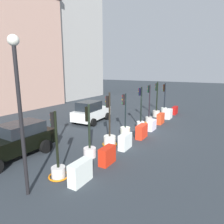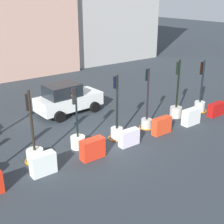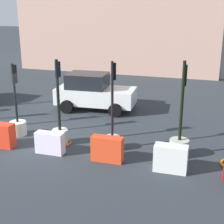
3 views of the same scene
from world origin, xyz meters
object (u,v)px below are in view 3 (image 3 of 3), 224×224
Objects in this scene: traffic_light_4 at (60,130)px; car_white_van at (94,92)px; construction_barrier_6 at (171,158)px; traffic_light_3 at (18,122)px; traffic_light_5 at (112,135)px; traffic_light_6 at (180,140)px; construction_barrier_4 at (50,143)px; construction_barrier_5 at (107,149)px; construction_barrier_3 at (0,135)px.

traffic_light_4 is 0.80× the size of car_white_van.
construction_barrier_6 is 7.10m from car_white_van.
traffic_light_5 is (4.04, -0.18, 0.03)m from traffic_light_3.
traffic_light_4 is 4.39m from construction_barrier_6.
traffic_light_6 reaches higher than traffic_light_4.
traffic_light_4 reaches higher than construction_barrier_4.
construction_barrier_5 is (-2.24, -1.14, -0.16)m from traffic_light_6.
construction_barrier_5 is at bearing -64.93° from car_white_van.
car_white_van is (-4.60, 5.39, 0.45)m from construction_barrier_6.
construction_barrier_5 is at bearing 177.91° from construction_barrier_6.
traffic_light_4 is 3.00× the size of construction_barrier_5.
traffic_light_6 reaches higher than construction_barrier_3.
construction_barrier_4 is 2.12m from construction_barrier_5.
traffic_light_6 is 1.23m from construction_barrier_6.
traffic_light_4 reaches higher than construction_barrier_5.
traffic_light_5 is 2.23m from construction_barrier_4.
traffic_light_6 is 0.84× the size of car_white_van.
traffic_light_3 reaches higher than car_white_van.
construction_barrier_5 is 0.27× the size of car_white_van.
traffic_light_4 reaches higher than construction_barrier_6.
traffic_light_3 is 2.72× the size of construction_barrier_5.
traffic_light_5 is at bearing -176.38° from traffic_light_6.
traffic_light_3 is 4.49m from car_white_van.
traffic_light_4 reaches higher than traffic_light_3.
construction_barrier_4 is at bearing -30.09° from traffic_light_3.
traffic_light_3 is 2.38m from construction_barrier_4.
traffic_light_4 is 0.96× the size of traffic_light_6.
construction_barrier_6 is (4.24, -0.06, 0.05)m from construction_barrier_4.
traffic_light_4 is 2.19m from construction_barrier_3.
traffic_light_6 reaches higher than construction_barrier_5.
car_white_van is at bearing 67.83° from traffic_light_3.
construction_barrier_5 is (2.12, 0.02, 0.05)m from construction_barrier_4.
construction_barrier_5 is at bearing 0.59° from construction_barrier_4.
construction_barrier_4 is (-4.36, -1.16, -0.20)m from traffic_light_6.
traffic_light_4 is at bearing 167.45° from construction_barrier_6.
construction_barrier_3 is 5.63m from car_white_van.
traffic_light_5 reaches higher than construction_barrier_6.
traffic_light_5 reaches higher than construction_barrier_5.
construction_barrier_6 is (6.29, -1.25, -0.09)m from traffic_light_3.
construction_barrier_3 is 2.03m from construction_barrier_4.
traffic_light_3 is 0.91× the size of traffic_light_4.
construction_barrier_6 is at bearing -0.30° from construction_barrier_3.
traffic_light_6 is at bearing -41.46° from car_white_van.
traffic_light_3 is at bearing 164.37° from construction_barrier_5.
traffic_light_3 is at bearing -112.17° from car_white_van.
construction_barrier_3 is 6.27m from construction_barrier_6.
construction_barrier_3 is at bearing -155.07° from traffic_light_4.
construction_barrier_5 is at bearing -82.16° from traffic_light_5.
construction_barrier_3 is 0.27× the size of car_white_van.
traffic_light_4 is (2.01, -0.29, 0.03)m from traffic_light_3.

